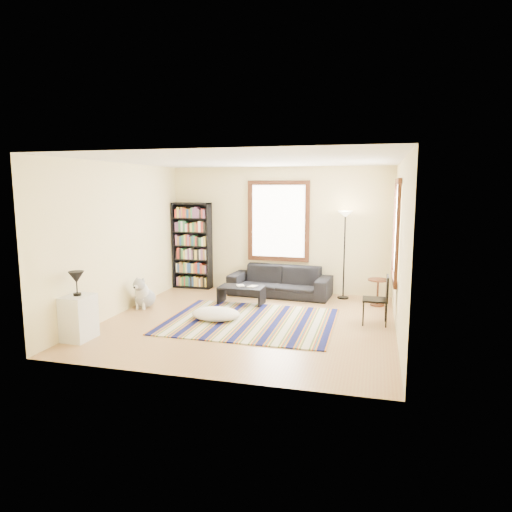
% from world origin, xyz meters
% --- Properties ---
extents(floor, '(5.00, 5.00, 0.10)m').
position_xyz_m(floor, '(0.00, 0.00, -0.05)').
color(floor, '#A57E4B').
rests_on(floor, ground).
extents(ceiling, '(5.00, 5.00, 0.10)m').
position_xyz_m(ceiling, '(0.00, 0.00, 2.85)').
color(ceiling, white).
rests_on(ceiling, floor).
extents(wall_back, '(5.00, 0.10, 2.80)m').
position_xyz_m(wall_back, '(0.00, 2.55, 1.40)').
color(wall_back, '#F9E0A8').
rests_on(wall_back, floor).
extents(wall_front, '(5.00, 0.10, 2.80)m').
position_xyz_m(wall_front, '(0.00, -2.55, 1.40)').
color(wall_front, '#F9E0A8').
rests_on(wall_front, floor).
extents(wall_left, '(0.10, 5.00, 2.80)m').
position_xyz_m(wall_left, '(-2.55, 0.00, 1.40)').
color(wall_left, '#F9E0A8').
rests_on(wall_left, floor).
extents(wall_right, '(0.10, 5.00, 2.80)m').
position_xyz_m(wall_right, '(2.55, 0.00, 1.40)').
color(wall_right, '#F9E0A8').
rests_on(wall_right, floor).
extents(window_back, '(1.20, 0.06, 1.60)m').
position_xyz_m(window_back, '(0.00, 2.47, 1.60)').
color(window_back, white).
rests_on(window_back, wall_back).
extents(window_right, '(0.06, 1.20, 1.60)m').
position_xyz_m(window_right, '(2.47, 0.80, 1.60)').
color(window_right, white).
rests_on(window_right, wall_right).
extents(rug, '(2.93, 2.34, 0.02)m').
position_xyz_m(rug, '(0.03, -0.01, 0.01)').
color(rug, '#0D1145').
rests_on(rug, floor).
extents(sofa, '(2.26, 1.03, 0.64)m').
position_xyz_m(sofa, '(0.13, 2.05, 0.32)').
color(sofa, black).
rests_on(sofa, floor).
extents(bookshelf, '(0.90, 0.30, 2.00)m').
position_xyz_m(bookshelf, '(-2.02, 2.32, 1.00)').
color(bookshelf, black).
rests_on(bookshelf, floor).
extents(coffee_table, '(0.97, 0.63, 0.36)m').
position_xyz_m(coffee_table, '(-0.48, 1.15, 0.18)').
color(coffee_table, black).
rests_on(coffee_table, floor).
extents(book_a, '(0.25, 0.23, 0.02)m').
position_xyz_m(book_a, '(-0.58, 1.15, 0.37)').
color(book_a, beige).
rests_on(book_a, coffee_table).
extents(book_b, '(0.21, 0.24, 0.02)m').
position_xyz_m(book_b, '(-0.33, 1.20, 0.37)').
color(book_b, beige).
rests_on(book_b, coffee_table).
extents(floor_cushion, '(0.98, 0.80, 0.22)m').
position_xyz_m(floor_cushion, '(-0.60, -0.06, 0.11)').
color(floor_cushion, beige).
rests_on(floor_cushion, floor).
extents(floor_lamp, '(0.38, 0.38, 1.86)m').
position_xyz_m(floor_lamp, '(1.49, 2.15, 0.93)').
color(floor_lamp, black).
rests_on(floor_lamp, floor).
extents(side_table, '(0.46, 0.46, 0.54)m').
position_xyz_m(side_table, '(2.20, 1.72, 0.27)').
color(side_table, '#451F11').
rests_on(side_table, floor).
extents(folding_chair, '(0.43, 0.41, 0.86)m').
position_xyz_m(folding_chair, '(2.15, 0.42, 0.43)').
color(folding_chair, black).
rests_on(folding_chair, floor).
extents(white_cabinet, '(0.39, 0.51, 0.70)m').
position_xyz_m(white_cabinet, '(-2.30, -1.59, 0.35)').
color(white_cabinet, white).
rests_on(white_cabinet, floor).
extents(table_lamp, '(0.30, 0.30, 0.38)m').
position_xyz_m(table_lamp, '(-2.30, -1.59, 0.89)').
color(table_lamp, black).
rests_on(table_lamp, white_cabinet).
extents(dog, '(0.46, 0.62, 0.61)m').
position_xyz_m(dog, '(-2.25, 0.41, 0.30)').
color(dog, '#A8A8A8').
rests_on(dog, floor).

